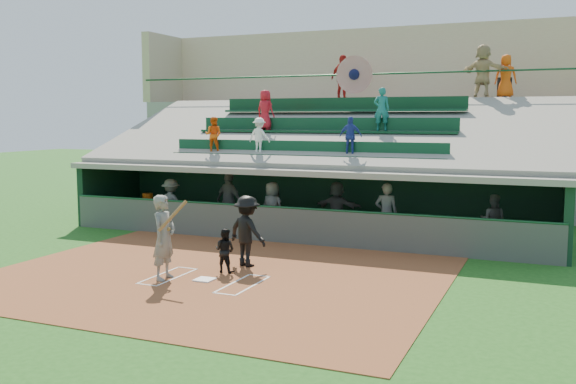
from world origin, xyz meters
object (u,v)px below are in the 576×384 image
at_px(home_plate, 205,279).
at_px(water_cooler, 148,198).
at_px(batter_at_plate, 164,237).
at_px(catcher, 225,250).
at_px(trash_bin, 504,88).
at_px(white_table, 148,213).

height_order(home_plate, water_cooler, water_cooler).
height_order(batter_at_plate, water_cooler, batter_at_plate).
xyz_separation_m(home_plate, catcher, (0.06, 0.91, 0.54)).
bearing_deg(catcher, trash_bin, -111.85).
relative_size(home_plate, catcher, 0.39).
bearing_deg(white_table, home_plate, -64.15).
relative_size(batter_at_plate, water_cooler, 5.32).
distance_m(batter_at_plate, white_table, 8.51).
bearing_deg(water_cooler, white_table, -61.95).
distance_m(catcher, water_cooler, 8.36).
xyz_separation_m(catcher, white_table, (-6.19, 5.52, -0.18)).
height_order(home_plate, catcher, catcher).
bearing_deg(trash_bin, white_table, -149.65).
bearing_deg(catcher, home_plate, 88.50).
bearing_deg(home_plate, white_table, 133.65).
relative_size(batter_at_plate, trash_bin, 2.48).
distance_m(batter_at_plate, catcher, 1.62).
bearing_deg(home_plate, batter_at_plate, -163.39).
xyz_separation_m(catcher, water_cooler, (-6.22, 5.57, 0.36)).
height_order(catcher, white_table, catcher).
bearing_deg(batter_at_plate, home_plate, 16.61).
height_order(home_plate, trash_bin, trash_bin).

